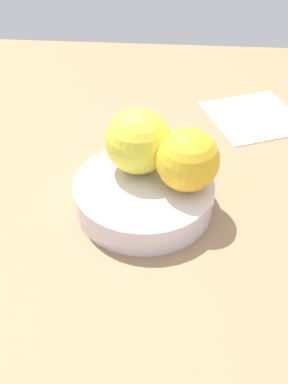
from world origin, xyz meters
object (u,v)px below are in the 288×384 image
(fruit_bowl, at_px, (144,195))
(orange_in_bowl_1, at_px, (138,141))
(orange_in_bowl_0, at_px, (188,159))
(folded_napkin, at_px, (254,116))

(fruit_bowl, height_order, orange_in_bowl_1, orange_in_bowl_1)
(orange_in_bowl_1, bearing_deg, orange_in_bowl_0, 154.85)
(orange_in_bowl_1, bearing_deg, folded_napkin, -130.85)
(fruit_bowl, height_order, orange_in_bowl_0, orange_in_bowl_0)
(orange_in_bowl_0, distance_m, folded_napkin, 0.28)
(orange_in_bowl_1, relative_size, folded_napkin, 0.58)
(orange_in_bowl_1, distance_m, folded_napkin, 0.29)
(orange_in_bowl_0, height_order, orange_in_bowl_1, orange_in_bowl_1)
(fruit_bowl, bearing_deg, orange_in_bowl_1, -72.03)
(orange_in_bowl_0, bearing_deg, orange_in_bowl_1, -25.15)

